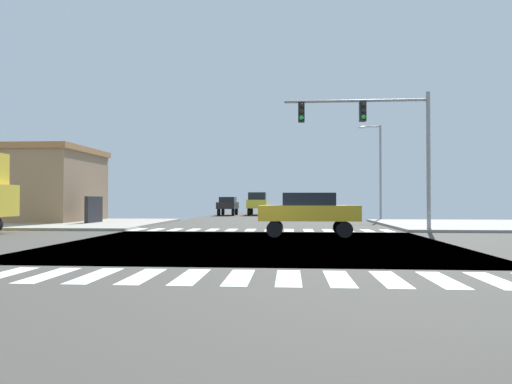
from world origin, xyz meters
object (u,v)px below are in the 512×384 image
Objects in this scene: traffic_signal_mast at (373,128)px; bank_building at (13,185)px; pickup_farside_1 at (258,203)px; sedan_queued_1 at (228,204)px; sedan_leading_2 at (309,210)px; street_lamp at (377,163)px.

traffic_signal_mast reaches higher than bank_building.
sedan_queued_1 is (-3.00, -1.01, -0.17)m from pickup_farside_1.
bank_building is 2.95× the size of sedan_leading_2.
pickup_farside_1 is at bearing 107.27° from traffic_signal_mast.
street_lamp is 17.20m from sedan_leading_2.
traffic_signal_mast is 0.58× the size of bank_building.
sedan_leading_2 is at bearing 104.95° from sedan_queued_1.
traffic_signal_mast reaches higher than sedan_leading_2.
traffic_signal_mast is at bearing -101.60° from street_lamp.
traffic_signal_mast is at bearing 107.27° from pickup_farside_1.
bank_building is at bearing 50.20° from sedan_queued_1.
bank_building reaches higher than sedan_queued_1.
sedan_leading_2 is at bearing 98.45° from pickup_farside_1.
bank_building is 20.54m from sedan_queued_1.
traffic_signal_mast is 1.70× the size of sedan_queued_1.
sedan_queued_1 is (-13.02, 10.80, -3.32)m from street_lamp.
sedan_queued_1 is (13.11, 15.74, -1.50)m from bank_building.
street_lamp is 26.66m from bank_building.
street_lamp reaches higher than traffic_signal_mast.
sedan_leading_2 is (4.10, -27.62, -0.17)m from pickup_farside_1.
sedan_queued_1 is (-10.50, 23.10, -4.09)m from traffic_signal_mast.
traffic_signal_mast is at bearing 135.94° from sedan_leading_2.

